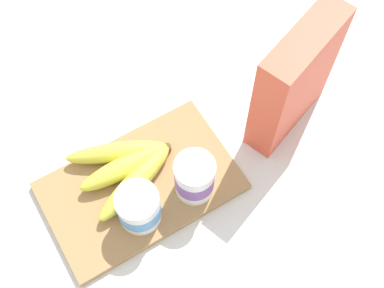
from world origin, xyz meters
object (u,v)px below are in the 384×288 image
Objects in this scene: cereal_box at (295,81)px; yogurt_cup_back at (139,208)px; yogurt_cup_front at (195,178)px; banana_bunch at (125,167)px; cutting_board at (141,186)px.

yogurt_cup_back is at bearing 166.96° from cereal_box.
cereal_box is at bearing -169.14° from yogurt_cup_front.
yogurt_cup_back is at bearing 78.28° from banana_bunch.
yogurt_cup_front is at bearing 133.86° from banana_bunch.
cereal_box is 1.34× the size of banana_bunch.
cereal_box is 0.33m from banana_bunch.
banana_bunch is (0.09, -0.09, -0.03)m from yogurt_cup_front.
cutting_board is 1.39× the size of cereal_box.
cereal_box is at bearing 171.46° from banana_bunch.
yogurt_cup_back is (0.11, -0.00, -0.01)m from yogurt_cup_front.
yogurt_cup_back is 0.45× the size of banana_bunch.
cereal_box reaches higher than cutting_board.
banana_bunch is (-0.02, -0.09, -0.02)m from yogurt_cup_back.
yogurt_cup_back is (0.33, 0.04, -0.07)m from cereal_box.
banana_bunch is at bearing -76.27° from cutting_board.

